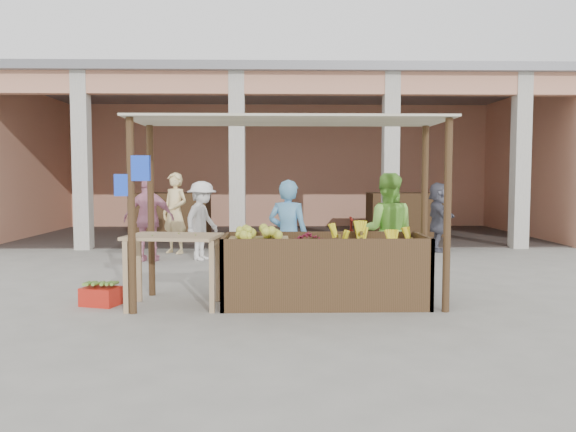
{
  "coord_description": "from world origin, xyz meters",
  "views": [
    {
      "loc": [
        -0.12,
        -7.17,
        1.65
      ],
      "look_at": [
        0.06,
        1.2,
        1.06
      ],
      "focal_mm": 35.0,
      "sensor_mm": 36.0,
      "label": 1
    }
  ],
  "objects_px": {
    "red_crate": "(101,296)",
    "vendor_green": "(387,228)",
    "vendor_blue": "(288,232)",
    "motorcycle": "(320,246)",
    "side_table": "(173,246)",
    "fruit_stall": "(324,274)"
  },
  "relations": [
    {
      "from": "side_table",
      "to": "vendor_blue",
      "type": "distance_m",
      "value": 1.71
    },
    {
      "from": "vendor_blue",
      "to": "motorcycle",
      "type": "relative_size",
      "value": 0.86
    },
    {
      "from": "fruit_stall",
      "to": "vendor_blue",
      "type": "bearing_deg",
      "value": 120.4
    },
    {
      "from": "red_crate",
      "to": "motorcycle",
      "type": "height_order",
      "value": "motorcycle"
    },
    {
      "from": "vendor_blue",
      "to": "motorcycle",
      "type": "bearing_deg",
      "value": -95.85
    },
    {
      "from": "red_crate",
      "to": "fruit_stall",
      "type": "bearing_deg",
      "value": 17.52
    },
    {
      "from": "fruit_stall",
      "to": "vendor_blue",
      "type": "height_order",
      "value": "vendor_blue"
    },
    {
      "from": "vendor_blue",
      "to": "motorcycle",
      "type": "xyz_separation_m",
      "value": [
        0.55,
        1.16,
        -0.34
      ]
    },
    {
      "from": "side_table",
      "to": "motorcycle",
      "type": "xyz_separation_m",
      "value": [
        2.01,
        2.04,
        -0.26
      ]
    },
    {
      "from": "red_crate",
      "to": "motorcycle",
      "type": "xyz_separation_m",
      "value": [
        2.97,
        1.94,
        0.4
      ]
    },
    {
      "from": "side_table",
      "to": "vendor_blue",
      "type": "xyz_separation_m",
      "value": [
        1.47,
        0.88,
        0.08
      ]
    },
    {
      "from": "red_crate",
      "to": "vendor_blue",
      "type": "relative_size",
      "value": 0.26
    },
    {
      "from": "fruit_stall",
      "to": "vendor_green",
      "type": "xyz_separation_m",
      "value": [
        1.01,
        0.99,
        0.5
      ]
    },
    {
      "from": "fruit_stall",
      "to": "vendor_green",
      "type": "bearing_deg",
      "value": 44.66
    },
    {
      "from": "fruit_stall",
      "to": "side_table",
      "type": "bearing_deg",
      "value": -176.66
    },
    {
      "from": "side_table",
      "to": "vendor_blue",
      "type": "height_order",
      "value": "vendor_blue"
    },
    {
      "from": "fruit_stall",
      "to": "motorcycle",
      "type": "relative_size",
      "value": 1.31
    },
    {
      "from": "side_table",
      "to": "red_crate",
      "type": "relative_size",
      "value": 2.74
    },
    {
      "from": "vendor_blue",
      "to": "side_table",
      "type": "bearing_deg",
      "value": 50.2
    },
    {
      "from": "side_table",
      "to": "vendor_green",
      "type": "xyz_separation_m",
      "value": [
        2.92,
        1.11,
        0.12
      ]
    },
    {
      "from": "red_crate",
      "to": "vendor_green",
      "type": "distance_m",
      "value": 4.08
    },
    {
      "from": "red_crate",
      "to": "vendor_green",
      "type": "relative_size",
      "value": 0.25
    }
  ]
}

